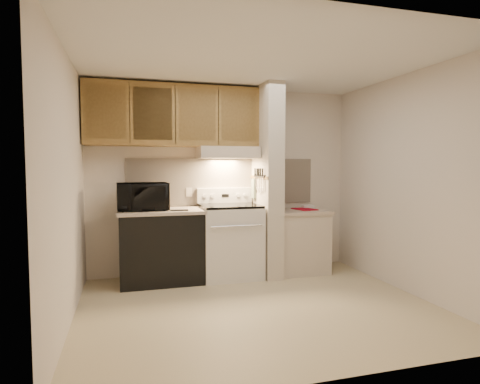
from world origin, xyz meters
name	(u,v)px	position (x,y,z in m)	size (l,w,h in m)	color
floor	(258,306)	(0.00, 0.00, 0.00)	(3.60, 3.60, 0.00)	#C7B68E
ceiling	(258,60)	(0.00, 0.00, 2.50)	(3.60, 3.60, 0.00)	white
wall_back	(224,180)	(0.00, 1.50, 1.25)	(3.60, 0.02, 2.50)	beige
wall_left	(67,189)	(-1.80, 0.00, 1.25)	(0.02, 3.00, 2.50)	beige
wall_right	(408,184)	(1.80, 0.00, 1.25)	(0.02, 3.00, 2.50)	beige
backsplash	(224,182)	(0.00, 1.49, 1.24)	(2.60, 0.02, 0.63)	beige
range_body	(230,242)	(0.00, 1.16, 0.46)	(0.76, 0.65, 0.92)	silver
oven_window	(236,243)	(0.00, 0.84, 0.50)	(0.50, 0.01, 0.30)	black
oven_handle	(237,226)	(0.00, 0.80, 0.72)	(0.02, 0.02, 0.65)	silver
cooktop	(230,206)	(0.00, 1.16, 0.94)	(0.74, 0.64, 0.03)	black
range_backguard	(225,195)	(0.00, 1.44, 1.05)	(0.76, 0.08, 0.20)	silver
range_display	(225,196)	(0.00, 1.40, 1.05)	(0.10, 0.01, 0.04)	black
range_knob_left_outer	(205,196)	(-0.28, 1.40, 1.05)	(0.05, 0.05, 0.02)	silver
range_knob_left_inner	(212,196)	(-0.18, 1.40, 1.05)	(0.05, 0.05, 0.02)	silver
range_knob_right_inner	(238,195)	(0.18, 1.40, 1.05)	(0.05, 0.05, 0.02)	silver
range_knob_right_outer	(245,195)	(0.28, 1.40, 1.05)	(0.05, 0.05, 0.02)	silver
dishwasher_front	(161,247)	(-0.88, 1.17, 0.43)	(1.00, 0.63, 0.87)	black
left_countertop	(161,211)	(-0.88, 1.17, 0.89)	(1.04, 0.67, 0.04)	#BFAB98
spoon_rest	(179,210)	(-0.68, 0.97, 0.92)	(0.21, 0.07, 0.01)	black
teal_jar	(132,207)	(-1.23, 1.06, 0.96)	(0.09, 0.09, 0.10)	#2A6A60
outlet	(189,192)	(-0.48, 1.48, 1.10)	(0.08, 0.01, 0.12)	beige
microwave	(143,197)	(-1.10, 1.15, 1.08)	(0.60, 0.41, 0.33)	black
partition_pillar	(267,181)	(0.51, 1.15, 1.25)	(0.22, 0.70, 2.50)	beige
pillar_trim	(259,177)	(0.39, 1.15, 1.30)	(0.01, 0.70, 0.04)	olive
knife_strip	(260,176)	(0.39, 1.10, 1.32)	(0.02, 0.42, 0.04)	black
knife_blade_a	(263,184)	(0.38, 0.94, 1.22)	(0.01, 0.04, 0.16)	silver
knife_handle_a	(263,172)	(0.38, 0.95, 1.37)	(0.02, 0.02, 0.10)	black
knife_blade_b	(261,185)	(0.38, 1.01, 1.21)	(0.01, 0.04, 0.18)	silver
knife_handle_b	(260,172)	(0.38, 1.03, 1.37)	(0.02, 0.02, 0.10)	black
knife_blade_c	(259,185)	(0.38, 1.09, 1.20)	(0.01, 0.04, 0.20)	silver
knife_handle_c	(259,172)	(0.38, 1.11, 1.37)	(0.02, 0.02, 0.10)	black
knife_blade_d	(257,183)	(0.38, 1.17, 1.22)	(0.01, 0.04, 0.16)	silver
knife_handle_d	(257,172)	(0.38, 1.17, 1.37)	(0.02, 0.02, 0.10)	black
knife_blade_e	(255,184)	(0.38, 1.25, 1.21)	(0.01, 0.04, 0.18)	silver
knife_handle_e	(255,172)	(0.38, 1.25, 1.37)	(0.02, 0.02, 0.10)	black
oven_mitt	(254,189)	(0.38, 1.32, 1.14)	(0.03, 0.11, 0.26)	gray
right_cab_base	(298,242)	(0.97, 1.15, 0.40)	(0.70, 0.60, 0.81)	beige
right_countertop	(299,211)	(0.97, 1.15, 0.83)	(0.74, 0.64, 0.04)	#BFAB98
red_folder	(305,209)	(1.07, 1.18, 0.86)	(0.24, 0.33, 0.01)	#A00416
white_box	(308,207)	(1.19, 1.33, 0.87)	(0.16, 0.11, 0.04)	white
range_hood	(227,153)	(0.00, 1.28, 1.62)	(0.78, 0.44, 0.15)	beige
hood_lip	(231,156)	(0.00, 1.07, 1.58)	(0.78, 0.04, 0.06)	beige
upper_cabinets	(174,116)	(-0.69, 1.32, 2.08)	(2.18, 0.33, 0.77)	olive
cab_door_a	(106,112)	(-1.51, 1.17, 2.08)	(0.46, 0.01, 0.63)	olive
cab_gap_a	(130,113)	(-1.23, 1.16, 2.08)	(0.01, 0.01, 0.73)	black
cab_door_b	(153,114)	(-0.96, 1.17, 2.08)	(0.46, 0.01, 0.63)	olive
cab_gap_b	(175,114)	(-0.69, 1.16, 2.08)	(0.01, 0.01, 0.73)	black
cab_door_c	(197,115)	(-0.42, 1.17, 2.08)	(0.46, 0.01, 0.63)	olive
cab_gap_c	(218,116)	(-0.14, 1.16, 2.08)	(0.01, 0.01, 0.73)	black
cab_door_d	(239,117)	(0.13, 1.17, 2.08)	(0.46, 0.01, 0.63)	olive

